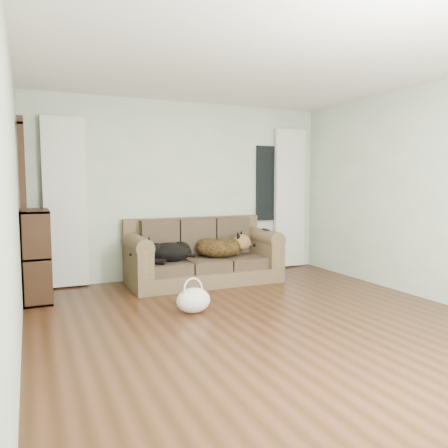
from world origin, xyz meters
name	(u,v)px	position (x,y,z in m)	size (l,w,h in m)	color
floor	(267,324)	(0.00, 0.00, 0.00)	(5.00, 5.00, 0.00)	#331E0E
ceiling	(270,58)	(0.00, 0.00, 2.60)	(5.00, 5.00, 0.00)	white
wall_back	(185,190)	(0.00, 2.50, 1.30)	(4.50, 0.04, 2.60)	silver
wall_left	(13,198)	(-2.25, 0.00, 1.30)	(0.04, 5.00, 2.60)	silver
wall_right	(433,192)	(2.25, 0.00, 1.30)	(0.04, 5.00, 2.60)	silver
curtain_left	(65,203)	(-1.70, 2.42, 1.15)	(0.55, 0.08, 2.25)	silver
curtain_right	(290,199)	(1.80, 2.42, 1.15)	(0.55, 0.08, 2.25)	silver
window_pane	(270,183)	(1.45, 2.47, 1.40)	(0.50, 0.03, 1.20)	black
door_casing	(24,213)	(-2.20, 2.05, 1.05)	(0.07, 0.60, 2.10)	black
sofa	(204,251)	(0.09, 1.98, 0.45)	(2.10, 0.91, 0.86)	brown
dog_black_lab	(166,252)	(-0.46, 1.93, 0.48)	(0.62, 0.43, 0.26)	black
dog_shepherd	(221,247)	(0.35, 1.94, 0.49)	(0.67, 0.47, 0.29)	black
tv_remote	(266,229)	(1.02, 1.83, 0.73)	(0.04, 0.16, 0.02)	black
tote_bag	(193,298)	(-0.55, 0.66, 0.16)	(0.38, 0.29, 0.28)	silver
bookshelf	(36,258)	(-2.09, 2.00, 0.50)	(0.33, 0.87, 1.09)	black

